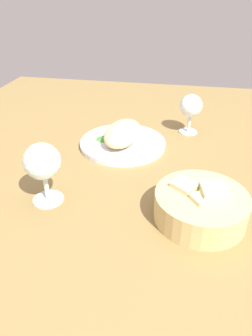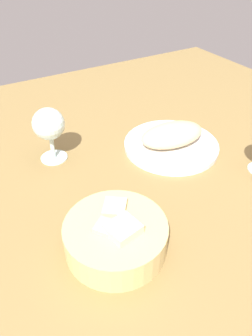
# 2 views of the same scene
# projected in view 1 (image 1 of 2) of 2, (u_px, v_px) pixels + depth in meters

# --- Properties ---
(ground_plane) EXTENTS (1.40, 1.40, 0.02)m
(ground_plane) POSITION_uv_depth(u_px,v_px,m) (143.00, 165.00, 0.80)
(ground_plane) COLOR olive
(plate) EXTENTS (0.24, 0.24, 0.01)m
(plate) POSITION_uv_depth(u_px,v_px,m) (123.00, 143.00, 0.87)
(plate) COLOR silver
(plate) RESTS_ON ground_plane
(omelette) EXTENTS (0.18, 0.11, 0.05)m
(omelette) POSITION_uv_depth(u_px,v_px,m) (123.00, 133.00, 0.85)
(omelette) COLOR #F1CF8D
(omelette) RESTS_ON plate
(lettuce_garnish) EXTENTS (0.05, 0.05, 0.01)m
(lettuce_garnish) POSITION_uv_depth(u_px,v_px,m) (104.00, 137.00, 0.87)
(lettuce_garnish) COLOR #458D38
(lettuce_garnish) RESTS_ON plate
(bread_basket) EXTENTS (0.18, 0.18, 0.07)m
(bread_basket) POSITION_uv_depth(u_px,v_px,m) (201.00, 205.00, 0.59)
(bread_basket) COLOR #D4B774
(bread_basket) RESTS_ON ground_plane
(wine_glass_near) EXTENTS (0.08, 0.08, 0.13)m
(wine_glass_near) POSITION_uv_depth(u_px,v_px,m) (42.00, 164.00, 0.61)
(wine_glass_near) COLOR silver
(wine_glass_near) RESTS_ON ground_plane
(wine_glass_far) EXTENTS (0.07, 0.07, 0.12)m
(wine_glass_far) POSITION_uv_depth(u_px,v_px,m) (191.00, 107.00, 0.90)
(wine_glass_far) COLOR silver
(wine_glass_far) RESTS_ON ground_plane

